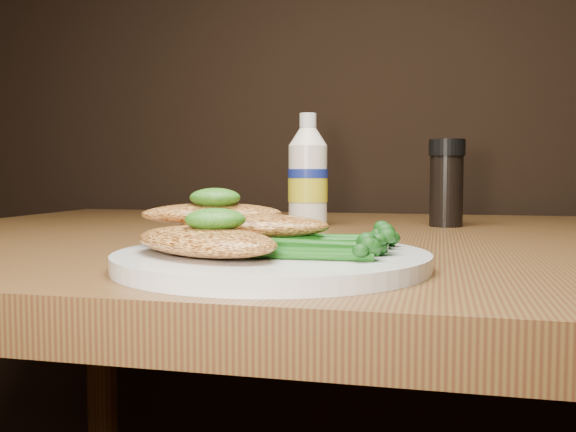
# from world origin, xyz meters

# --- Properties ---
(plate) EXTENTS (0.24, 0.24, 0.01)m
(plate) POSITION_xyz_m (-0.05, 0.79, 0.76)
(plate) COLOR white
(plate) RESTS_ON dining_table
(chicken_front) EXTENTS (0.15, 0.13, 0.02)m
(chicken_front) POSITION_xyz_m (-0.09, 0.75, 0.77)
(chicken_front) COLOR #D79044
(chicken_front) RESTS_ON plate
(chicken_mid) EXTENTS (0.13, 0.07, 0.02)m
(chicken_mid) POSITION_xyz_m (-0.07, 0.81, 0.78)
(chicken_mid) COLOR #D79044
(chicken_mid) RESTS_ON plate
(chicken_back) EXTENTS (0.13, 0.09, 0.02)m
(chicken_back) POSITION_xyz_m (-0.11, 0.82, 0.79)
(chicken_back) COLOR #D79044
(chicken_back) RESTS_ON plate
(pesto_front) EXTENTS (0.05, 0.05, 0.02)m
(pesto_front) POSITION_xyz_m (-0.08, 0.75, 0.79)
(pesto_front) COLOR black
(pesto_front) RESTS_ON chicken_front
(pesto_back) EXTENTS (0.05, 0.04, 0.02)m
(pesto_back) POSITION_xyz_m (-0.10, 0.81, 0.80)
(pesto_back) COLOR black
(pesto_back) RESTS_ON chicken_back
(broccolini_bundle) EXTENTS (0.12, 0.09, 0.02)m
(broccolini_bundle) POSITION_xyz_m (-0.01, 0.79, 0.77)
(broccolini_bundle) COLOR #144D11
(broccolini_bundle) RESTS_ON plate
(mayo_bottle) EXTENTS (0.06, 0.06, 0.15)m
(mayo_bottle) POSITION_xyz_m (-0.10, 1.16, 0.83)
(mayo_bottle) COLOR white
(mayo_bottle) RESTS_ON dining_table
(pepper_grinder) EXTENTS (0.05, 0.05, 0.12)m
(pepper_grinder) POSITION_xyz_m (0.08, 1.20, 0.81)
(pepper_grinder) COLOR black
(pepper_grinder) RESTS_ON dining_table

